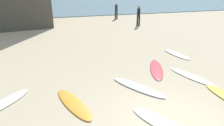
{
  "coord_description": "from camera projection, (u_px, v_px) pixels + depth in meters",
  "views": [
    {
      "loc": [
        -3.1,
        -4.71,
        4.22
      ],
      "look_at": [
        -0.71,
        4.47,
        0.3
      ],
      "focal_mm": 33.77,
      "sensor_mm": 36.0,
      "label": 1
    }
  ],
  "objects": [
    {
      "name": "surfboard_6",
      "position": [
        177.0,
        54.0,
        12.2
      ],
      "size": [
        0.98,
        2.08,
        0.07
      ],
      "primitive_type": "ellipsoid",
      "rotation": [
        0.0,
        0.0,
        0.22
      ],
      "color": "silver",
      "rests_on": "ground_plane"
    },
    {
      "name": "surfboard_3",
      "position": [
        159.0,
        122.0,
        6.53
      ],
      "size": [
        1.52,
        2.09,
        0.07
      ],
      "primitive_type": "ellipsoid",
      "rotation": [
        0.0,
        0.0,
        3.66
      ],
      "color": "white",
      "rests_on": "ground_plane"
    },
    {
      "name": "surfboard_0",
      "position": [
        138.0,
        87.0,
        8.55
      ],
      "size": [
        1.84,
        2.38,
        0.08
      ],
      "primitive_type": "ellipsoid",
      "rotation": [
        0.0,
        0.0,
        3.74
      ],
      "color": "white",
      "rests_on": "ground_plane"
    },
    {
      "name": "surfboard_8",
      "position": [
        191.0,
        76.0,
        9.49
      ],
      "size": [
        1.3,
        2.33,
        0.07
      ],
      "primitive_type": "ellipsoid",
      "rotation": [
        0.0,
        0.0,
        0.36
      ],
      "color": "white",
      "rests_on": "ground_plane"
    },
    {
      "name": "surfboard_2",
      "position": [
        3.0,
        103.0,
        7.48
      ],
      "size": [
        1.89,
        2.08,
        0.07
      ],
      "primitive_type": "ellipsoid",
      "rotation": [
        0.0,
        0.0,
        -0.71
      ],
      "color": "#E7EFCE",
      "rests_on": "ground_plane"
    },
    {
      "name": "beachgoer_near",
      "position": [
        44.0,
        15.0,
        19.54
      ],
      "size": [
        0.39,
        0.39,
        1.66
      ],
      "rotation": [
        0.0,
        0.0,
        4.11
      ],
      "color": "#191E33",
      "rests_on": "ground_plane"
    },
    {
      "name": "surfboard_7",
      "position": [
        156.0,
        69.0,
        10.23
      ],
      "size": [
        1.42,
        2.51,
        0.06
      ],
      "primitive_type": "ellipsoid",
      "rotation": [
        0.0,
        0.0,
        -0.36
      ],
      "color": "#D64850",
      "rests_on": "ground_plane"
    },
    {
      "name": "beachgoer_far",
      "position": [
        116.0,
        10.0,
        22.07
      ],
      "size": [
        0.34,
        0.34,
        1.68
      ],
      "rotation": [
        0.0,
        0.0,
        3.37
      ],
      "color": "black",
      "rests_on": "ground_plane"
    },
    {
      "name": "surfboard_5",
      "position": [
        74.0,
        104.0,
        7.46
      ],
      "size": [
        1.39,
        2.45,
        0.07
      ],
      "primitive_type": "ellipsoid",
      "rotation": [
        0.0,
        0.0,
        0.36
      ],
      "color": "orange",
      "rests_on": "ground_plane"
    },
    {
      "name": "beachgoer_mid",
      "position": [
        139.0,
        15.0,
        18.86
      ],
      "size": [
        0.34,
        0.33,
        1.79
      ],
      "rotation": [
        0.0,
        0.0,
        3.34
      ],
      "color": "black",
      "rests_on": "ground_plane"
    },
    {
      "name": "ground_plane",
      "position": [
        170.0,
        123.0,
        6.54
      ],
      "size": [
        120.0,
        120.0,
        0.0
      ],
      "primitive_type": "plane",
      "color": "#C6B28E"
    }
  ]
}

